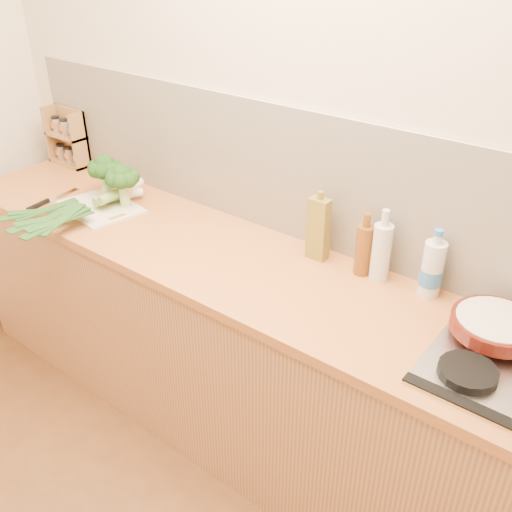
# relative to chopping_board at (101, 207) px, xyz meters

# --- Properties ---
(room_shell) EXTENTS (3.50, 3.50, 3.50)m
(room_shell) POSITION_rel_chopping_board_xyz_m (0.87, 0.32, 0.26)
(room_shell) COLOR beige
(room_shell) RESTS_ON ground
(counter) EXTENTS (3.20, 0.62, 0.90)m
(counter) POSITION_rel_chopping_board_xyz_m (0.87, 0.03, -0.46)
(counter) COLOR #B57B4B
(counter) RESTS_ON ground
(chopping_board) EXTENTS (0.41, 0.34, 0.01)m
(chopping_board) POSITION_rel_chopping_board_xyz_m (0.00, 0.00, 0.00)
(chopping_board) COLOR beige
(chopping_board) RESTS_ON counter
(broccoli_left) EXTENTS (0.16, 0.16, 0.20)m
(broccoli_left) POSITION_rel_chopping_board_xyz_m (-0.07, 0.10, 0.14)
(broccoli_left) COLOR #A7CA76
(broccoli_left) RESTS_ON chopping_board
(broccoli_right) EXTENTS (0.16, 0.16, 0.20)m
(broccoli_right) POSITION_rel_chopping_board_xyz_m (0.09, 0.07, 0.14)
(broccoli_right) COLOR #A7CA76
(broccoli_right) RESTS_ON chopping_board
(leek_front) EXTENTS (0.31, 0.60, 0.04)m
(leek_front) POSITION_rel_chopping_board_xyz_m (-0.03, -0.03, 0.03)
(leek_front) COLOR white
(leek_front) RESTS_ON chopping_board
(leek_mid) EXTENTS (0.13, 0.63, 0.04)m
(leek_mid) POSITION_rel_chopping_board_xyz_m (0.02, -0.07, 0.05)
(leek_mid) COLOR white
(leek_mid) RESTS_ON chopping_board
(leek_back) EXTENTS (0.13, 0.68, 0.04)m
(leek_back) POSITION_rel_chopping_board_xyz_m (0.06, -0.05, 0.06)
(leek_back) COLOR white
(leek_back) RESTS_ON chopping_board
(chefs_knife) EXTENTS (0.07, 0.30, 0.02)m
(chefs_knife) POSITION_rel_chopping_board_xyz_m (-0.24, -0.13, 0.00)
(chefs_knife) COLOR silver
(chefs_knife) RESTS_ON counter
(skillet) EXTENTS (0.39, 0.27, 0.05)m
(skillet) POSITION_rel_chopping_board_xyz_m (1.74, 0.13, 0.06)
(skillet) COLOR #54150E
(skillet) RESTS_ON gas_hob
(spice_rack) EXTENTS (0.25, 0.10, 0.30)m
(spice_rack) POSITION_rel_chopping_board_xyz_m (-0.58, 0.27, 0.12)
(spice_rack) COLOR #A88248
(spice_rack) RESTS_ON counter
(oil_tin) EXTENTS (0.08, 0.05, 0.28)m
(oil_tin) POSITION_rel_chopping_board_xyz_m (1.03, 0.23, 0.12)
(oil_tin) COLOR olive
(oil_tin) RESTS_ON counter
(glass_bottle) EXTENTS (0.07, 0.07, 0.28)m
(glass_bottle) POSITION_rel_chopping_board_xyz_m (1.29, 0.24, 0.11)
(glass_bottle) COLOR silver
(glass_bottle) RESTS_ON counter
(amber_bottle) EXTENTS (0.06, 0.06, 0.25)m
(amber_bottle) POSITION_rel_chopping_board_xyz_m (1.22, 0.24, 0.10)
(amber_bottle) COLOR brown
(amber_bottle) RESTS_ON counter
(water_bottle) EXTENTS (0.08, 0.08, 0.24)m
(water_bottle) POSITION_rel_chopping_board_xyz_m (1.47, 0.26, 0.09)
(water_bottle) COLOR silver
(water_bottle) RESTS_ON counter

